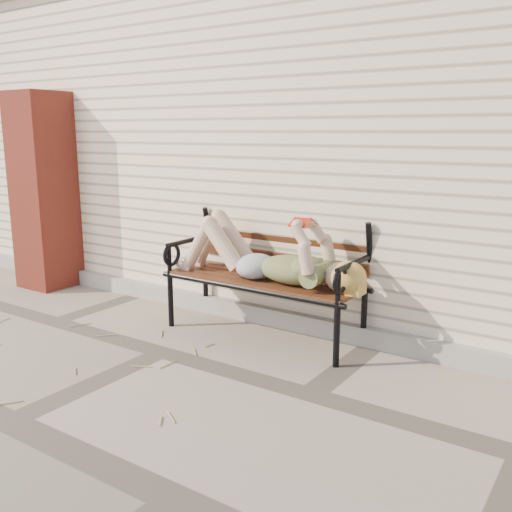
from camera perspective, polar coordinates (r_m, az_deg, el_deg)
The scene contains 6 objects.
ground at distance 4.35m, azimuth -9.37°, elevation -9.47°, with size 80.00×80.00×0.00m, color gray.
house_wall at distance 6.55m, azimuth 8.71°, elevation 11.28°, with size 8.00×4.00×3.00m, color beige.
foundation_strip at distance 5.03m, azimuth -1.81°, elevation -5.37°, with size 8.00×0.10×0.15m, color gray.
brick_pillar at distance 6.31m, azimuth -20.43°, elevation 6.07°, with size 0.50×0.50×2.00m, color #9A3122.
garden_bench at distance 4.54m, azimuth 1.40°, elevation -0.06°, with size 1.74×0.69×1.13m.
reading_woman at distance 4.41m, azimuth 0.60°, elevation 0.08°, with size 1.64×0.37×0.52m.
Camera 1 is at (2.80, -2.92, 1.61)m, focal length 40.00 mm.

